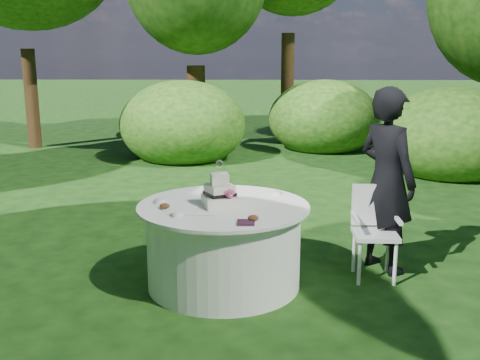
% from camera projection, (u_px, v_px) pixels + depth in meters
% --- Properties ---
extents(ground, '(80.00, 80.00, 0.00)m').
position_uv_depth(ground, '(224.00, 284.00, 5.24)').
color(ground, black).
rests_on(ground, ground).
extents(napkins, '(0.14, 0.14, 0.02)m').
position_uv_depth(napkins, '(246.00, 223.00, 4.50)').
color(napkins, '#401B30').
rests_on(napkins, table).
extents(feather_plume, '(0.48, 0.07, 0.01)m').
position_uv_depth(feather_plume, '(193.00, 214.00, 4.75)').
color(feather_plume, white).
rests_on(feather_plume, table).
extents(guest, '(0.73, 0.79, 1.81)m').
position_uv_depth(guest, '(387.00, 180.00, 5.42)').
color(guest, black).
rests_on(guest, ground).
extents(table, '(1.56, 1.56, 0.77)m').
position_uv_depth(table, '(224.00, 245.00, 5.15)').
color(table, white).
rests_on(table, ground).
extents(cake, '(0.36, 0.36, 0.42)m').
position_uv_depth(cake, '(220.00, 194.00, 5.00)').
color(cake, white).
rests_on(cake, table).
extents(chair, '(0.42, 0.41, 0.88)m').
position_uv_depth(chair, '(374.00, 224.00, 5.33)').
color(chair, silver).
rests_on(chair, ground).
extents(votives, '(1.17, 0.86, 0.04)m').
position_uv_depth(votives, '(206.00, 202.00, 5.08)').
color(votives, white).
rests_on(votives, table).
extents(petal_cups, '(0.87, 0.44, 0.05)m').
position_uv_depth(petal_cups, '(207.00, 212.00, 4.75)').
color(petal_cups, '#562D16').
rests_on(petal_cups, table).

